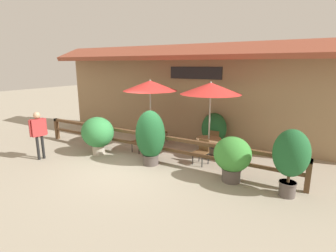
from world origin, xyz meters
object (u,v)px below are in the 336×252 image
object	(u,v)px
dining_table_middle	(209,142)
pedestrian	(38,129)
potted_plant_broad_leaf	(150,136)
dining_table_near	(151,134)
chair_middle_wallside	(215,140)
chair_near_wallside	(161,132)
potted_plant_small_flowering	(291,156)
chair_middle_streetside	(202,151)
potted_plant_corner_fern	(214,130)
potted_plant_entrance_palm	(232,156)
chair_near_streetside	(140,140)
patio_umbrella_middle	(211,89)
potted_plant_tall_tropical	(98,133)
patio_umbrella_near	(150,86)

from	to	relation	value
dining_table_middle	pedestrian	world-z (taller)	pedestrian
potted_plant_broad_leaf	pedestrian	bearing A→B (deg)	-156.76
dining_table_near	chair_middle_wallside	distance (m)	2.62
chair_near_wallside	potted_plant_small_flowering	xyz separation A→B (m)	(5.38, -2.40, 0.63)
potted_plant_small_flowering	pedestrian	size ratio (longest dim) A/B	1.03
chair_near_wallside	chair_middle_wallside	size ratio (longest dim) A/B	1.00
chair_middle_streetside	potted_plant_corner_fern	distance (m)	2.06
chair_middle_wallside	potted_plant_entrance_palm	bearing A→B (deg)	118.31
chair_near_streetside	patio_umbrella_middle	world-z (taller)	patio_umbrella_middle
chair_middle_wallside	potted_plant_tall_tropical	bearing A→B (deg)	32.35
potted_plant_entrance_palm	potted_plant_small_flowering	bearing A→B (deg)	-4.92
potted_plant_entrance_palm	potted_plant_corner_fern	bearing A→B (deg)	119.95
dining_table_middle	potted_plant_tall_tropical	world-z (taller)	potted_plant_tall_tropical
potted_plant_broad_leaf	dining_table_middle	bearing A→B (deg)	49.74
potted_plant_small_flowering	pedestrian	world-z (taller)	potted_plant_small_flowering
chair_near_streetside	pedestrian	world-z (taller)	pedestrian
dining_table_middle	potted_plant_broad_leaf	xyz separation A→B (m)	(-1.43, -1.69, 0.43)
dining_table_near	chair_middle_streetside	xyz separation A→B (m)	(2.59, -0.71, -0.09)
dining_table_middle	patio_umbrella_near	bearing A→B (deg)	-178.89
potted_plant_corner_fern	pedestrian	bearing A→B (deg)	-136.97
potted_plant_broad_leaf	pedestrian	size ratio (longest dim) A/B	1.08
patio_umbrella_near	pedestrian	xyz separation A→B (m)	(-2.61, -3.23, -1.41)
chair_near_wallside	patio_umbrella_middle	world-z (taller)	patio_umbrella_middle
patio_umbrella_middle	potted_plant_corner_fern	bearing A→B (deg)	102.61
pedestrian	chair_near_wallside	bearing A→B (deg)	-20.74
potted_plant_tall_tropical	patio_umbrella_middle	bearing A→B (deg)	26.00
chair_near_wallside	potted_plant_broad_leaf	size ratio (longest dim) A/B	0.45
patio_umbrella_middle	potted_plant_tall_tropical	size ratio (longest dim) A/B	1.93
potted_plant_small_flowering	chair_middle_streetside	bearing A→B (deg)	161.07
patio_umbrella_near	potted_plant_small_flowering	world-z (taller)	patio_umbrella_near
chair_near_streetside	chair_middle_wallside	bearing A→B (deg)	38.67
dining_table_middle	potted_plant_small_flowering	size ratio (longest dim) A/B	0.52
chair_near_wallside	chair_middle_wallside	distance (m)	2.45
chair_middle_streetside	potted_plant_small_flowering	distance (m)	3.06
chair_near_wallside	chair_middle_streetside	bearing A→B (deg)	139.70
chair_middle_streetside	pedestrian	size ratio (longest dim) A/B	0.49
patio_umbrella_near	dining_table_near	distance (m)	1.96
chair_near_streetside	potted_plant_broad_leaf	bearing A→B (deg)	-31.55
chair_near_wallside	chair_middle_streetside	size ratio (longest dim) A/B	1.00
patio_umbrella_near	chair_near_wallside	distance (m)	2.18
patio_umbrella_near	potted_plant_broad_leaf	distance (m)	2.50
dining_table_middle	chair_middle_streetside	world-z (taller)	chair_middle_streetside
patio_umbrella_middle	potted_plant_small_flowering	bearing A→B (deg)	-30.87
chair_near_streetside	chair_middle_streetside	xyz separation A→B (m)	(2.62, 0.01, 0.00)
dining_table_near	chair_near_streetside	size ratio (longest dim) A/B	1.09
chair_near_streetside	pedestrian	xyz separation A→B (m)	(-2.58, -2.52, 0.64)
patio_umbrella_middle	potted_plant_tall_tropical	bearing A→B (deg)	-154.00
potted_plant_corner_fern	potted_plant_small_flowering	bearing A→B (deg)	-43.24
patio_umbrella_near	potted_plant_entrance_palm	size ratio (longest dim) A/B	2.06
chair_near_wallside	chair_middle_streetside	xyz separation A→B (m)	(2.55, -1.43, 0.00)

